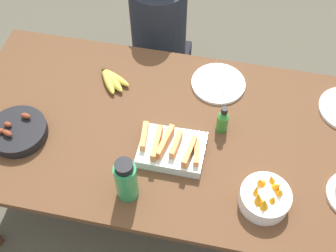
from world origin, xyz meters
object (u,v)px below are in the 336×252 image
object	(u,v)px
hot_sauce_bottle	(223,120)
person_figure	(159,51)
fruit_bowl_mango	(265,198)
banana_bunch	(112,80)
water_bottle	(126,180)
empty_plate_far_left	(218,84)
skillet	(17,132)
melon_tray	(171,149)

from	to	relation	value
hot_sauce_bottle	person_figure	distance (m)	0.85
fruit_bowl_mango	banana_bunch	bearing A→B (deg)	147.12
banana_bunch	hot_sauce_bottle	size ratio (longest dim) A/B	1.18
water_bottle	person_figure	distance (m)	1.11
empty_plate_far_left	water_bottle	xyz separation A→B (m)	(-0.27, -0.64, 0.10)
fruit_bowl_mango	water_bottle	distance (m)	0.54
skillet	hot_sauce_bottle	size ratio (longest dim) A/B	2.76
melon_tray	empty_plate_far_left	size ratio (longest dim) A/B	1.08
skillet	water_bottle	world-z (taller)	water_bottle
banana_bunch	melon_tray	bearing A→B (deg)	-43.25
skillet	empty_plate_far_left	size ratio (longest dim) A/B	1.58
fruit_bowl_mango	hot_sauce_bottle	world-z (taller)	hot_sauce_bottle
water_bottle	fruit_bowl_mango	bearing A→B (deg)	6.94
hot_sauce_bottle	melon_tray	bearing A→B (deg)	-138.40
empty_plate_far_left	water_bottle	world-z (taller)	water_bottle
melon_tray	empty_plate_far_left	world-z (taller)	melon_tray
melon_tray	person_figure	size ratio (longest dim) A/B	0.23
banana_bunch	person_figure	distance (m)	0.57
hot_sauce_bottle	banana_bunch	bearing A→B (deg)	163.02
skillet	banana_bunch	bearing A→B (deg)	-147.97
fruit_bowl_mango	person_figure	world-z (taller)	person_figure
empty_plate_far_left	hot_sauce_bottle	bearing A→B (deg)	-79.32
hot_sauce_bottle	person_figure	size ratio (longest dim) A/B	0.12
melon_tray	water_bottle	world-z (taller)	water_bottle
water_bottle	person_figure	bearing A→B (deg)	95.93
person_figure	fruit_bowl_mango	bearing A→B (deg)	-57.10
person_figure	water_bottle	bearing A→B (deg)	-84.07
banana_bunch	hot_sauce_bottle	distance (m)	0.58
skillet	fruit_bowl_mango	world-z (taller)	fruit_bowl_mango
empty_plate_far_left	fruit_bowl_mango	world-z (taller)	fruit_bowl_mango
skillet	hot_sauce_bottle	world-z (taller)	hot_sauce_bottle
empty_plate_far_left	fruit_bowl_mango	bearing A→B (deg)	-66.17
banana_bunch	person_figure	xyz separation A→B (m)	(0.12, 0.50, -0.26)
melon_tray	fruit_bowl_mango	world-z (taller)	fruit_bowl_mango
water_bottle	banana_bunch	bearing A→B (deg)	112.24
empty_plate_far_left	hot_sauce_bottle	distance (m)	0.27
banana_bunch	fruit_bowl_mango	world-z (taller)	fruit_bowl_mango
skillet	empty_plate_far_left	bearing A→B (deg)	-168.39
skillet	fruit_bowl_mango	bearing A→B (deg)	156.03
banana_bunch	hot_sauce_bottle	bearing A→B (deg)	-16.98
empty_plate_far_left	person_figure	size ratio (longest dim) A/B	0.21
banana_bunch	empty_plate_far_left	xyz separation A→B (m)	(0.50, 0.09, -0.01)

